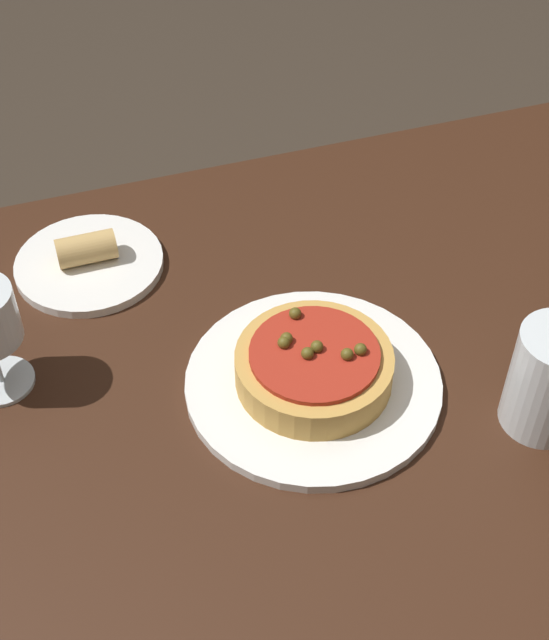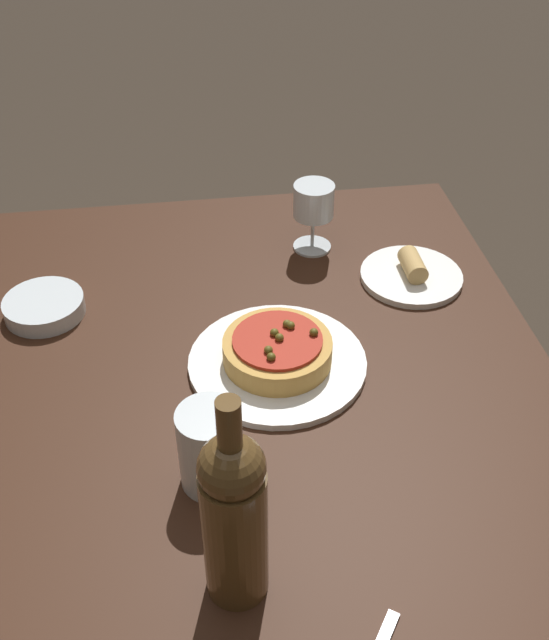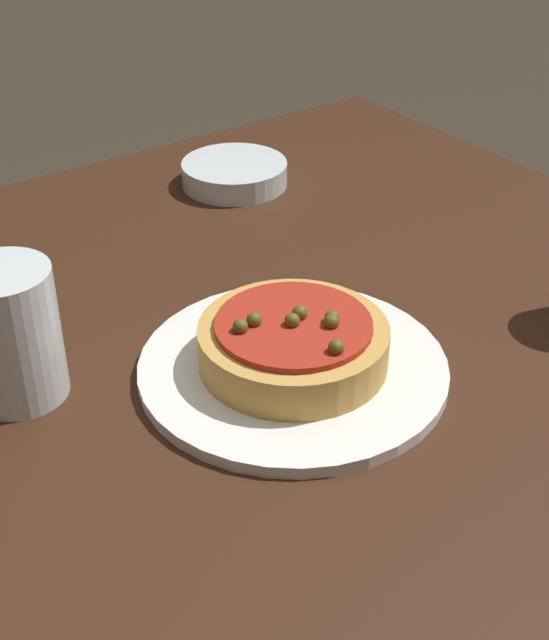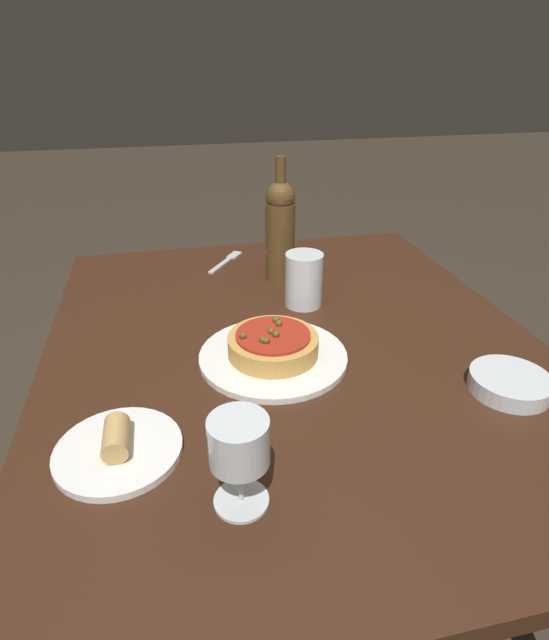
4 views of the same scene
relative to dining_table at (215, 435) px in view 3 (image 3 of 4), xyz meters
name	(u,v)px [view 3 (image 3 of 4)]	position (x,y,z in m)	size (l,w,h in m)	color
dining_table	(215,435)	(0.00, 0.00, 0.00)	(1.20, 1.00, 0.73)	#381E11
dinner_plate	(293,368)	(0.05, -0.06, 0.09)	(0.29, 0.29, 0.01)	white
pizza	(293,343)	(0.05, -0.06, 0.12)	(0.17, 0.17, 0.06)	gold
water_cup	(10,334)	(-0.16, 0.06, 0.15)	(0.09, 0.09, 0.13)	silver
side_bowl	(234,173)	(0.24, 0.33, 0.10)	(0.14, 0.14, 0.03)	silver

